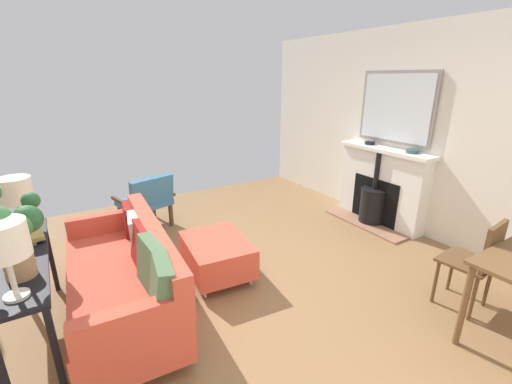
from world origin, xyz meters
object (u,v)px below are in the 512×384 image
object	(u,v)px
armchair_accent	(147,199)
potted_plant	(14,230)
sofa	(127,277)
ottoman	(217,254)
table_lamp_near_end	(15,192)
console_table	(25,269)
dining_chair_near_fireplace	(478,258)
mantel_bowl_near	(370,143)
mantel_bowl_far	(412,151)
book_stack	(23,240)
table_lamp_far_end	(2,242)
fireplace	(380,190)

from	to	relation	value
armchair_accent	potted_plant	distance (m)	2.51
sofa	ottoman	distance (m)	0.95
armchair_accent	table_lamp_near_end	world-z (taller)	table_lamp_near_end
console_table	dining_chair_near_fireplace	world-z (taller)	dining_chair_near_fireplace
mantel_bowl_near	potted_plant	distance (m)	4.31
mantel_bowl_far	console_table	world-z (taller)	mantel_bowl_far
mantel_bowl_near	mantel_bowl_far	bearing A→B (deg)	90.00
mantel_bowl_near	book_stack	xyz separation A→B (m)	(4.25, 0.26, -0.32)
mantel_bowl_far	table_lamp_near_end	distance (m)	4.32
book_stack	console_table	bearing A→B (deg)	88.50
table_lamp_far_end	armchair_accent	bearing A→B (deg)	-120.16
armchair_accent	dining_chair_near_fireplace	xyz separation A→B (m)	(-2.03, 3.26, 0.08)
armchair_accent	dining_chair_near_fireplace	bearing A→B (deg)	121.85
potted_plant	dining_chair_near_fireplace	xyz separation A→B (m)	(-3.30, 1.21, -0.60)
mantel_bowl_near	sofa	bearing A→B (deg)	8.14
mantel_bowl_far	console_table	distance (m)	4.29
mantel_bowl_near	dining_chair_near_fireplace	size ratio (longest dim) A/B	0.16
mantel_bowl_near	table_lamp_far_end	xyz separation A→B (m)	(4.26, 1.06, 0.02)
ottoman	mantel_bowl_far	bearing A→B (deg)	172.94
fireplace	book_stack	world-z (taller)	fireplace
console_table	potted_plant	bearing A→B (deg)	96.35
mantel_bowl_near	book_stack	bearing A→B (deg)	3.56
book_stack	armchair_accent	bearing A→B (deg)	-131.79
console_table	table_lamp_far_end	world-z (taller)	table_lamp_far_end
mantel_bowl_near	table_lamp_near_end	xyz separation A→B (m)	(4.26, -0.06, -0.01)
fireplace	book_stack	bearing A→B (deg)	-0.35
mantel_bowl_near	ottoman	xyz separation A→B (m)	(2.64, 0.36, -0.87)
armchair_accent	dining_chair_near_fireplace	size ratio (longest dim) A/B	0.90
fireplace	mantel_bowl_far	size ratio (longest dim) A/B	9.29
mantel_bowl_far	table_lamp_near_end	bearing A→B (deg)	-9.94
table_lamp_near_end	table_lamp_far_end	size ratio (longest dim) A/B	0.95
book_stack	table_lamp_near_end	bearing A→B (deg)	-88.93
mantel_bowl_near	armchair_accent	xyz separation A→B (m)	(2.95, -1.20, -0.68)
book_stack	sofa	bearing A→B (deg)	160.28
mantel_bowl_near	potted_plant	size ratio (longest dim) A/B	0.23
sofa	table_lamp_near_end	bearing A→B (deg)	-39.69
table_lamp_near_end	table_lamp_far_end	xyz separation A→B (m)	(0.00, 1.13, 0.03)
table_lamp_near_end	book_stack	xyz separation A→B (m)	(-0.01, 0.33, -0.31)
fireplace	ottoman	bearing A→B (deg)	1.45
fireplace	sofa	xyz separation A→B (m)	(3.53, 0.22, -0.12)
ottoman	potted_plant	world-z (taller)	potted_plant
table_lamp_near_end	dining_chair_near_fireplace	world-z (taller)	table_lamp_near_end
table_lamp_far_end	sofa	bearing A→B (deg)	-141.40
table_lamp_far_end	ottoman	bearing A→B (deg)	-156.49
table_lamp_near_end	dining_chair_near_fireplace	xyz separation A→B (m)	(-3.34, 2.13, -0.59)
sofa	book_stack	world-z (taller)	sofa
dining_chair_near_fireplace	table_lamp_near_end	bearing A→B (deg)	-32.51
ottoman	dining_chair_near_fireplace	world-z (taller)	dining_chair_near_fireplace
mantel_bowl_near	sofa	world-z (taller)	mantel_bowl_near
sofa	table_lamp_near_end	xyz separation A→B (m)	(0.69, -0.57, 0.74)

